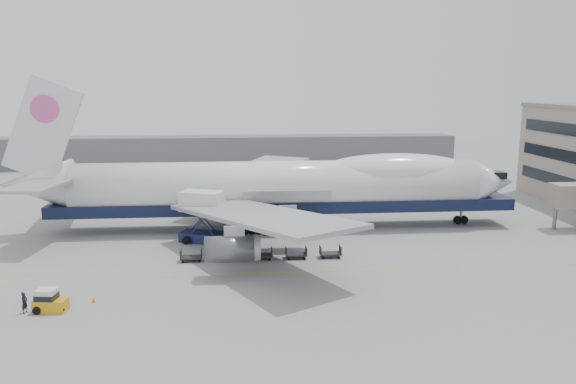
{
  "coord_description": "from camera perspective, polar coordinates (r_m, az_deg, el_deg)",
  "views": [
    {
      "loc": [
        -4.97,
        -59.76,
        18.6
      ],
      "look_at": [
        0.87,
        6.0,
        5.96
      ],
      "focal_mm": 35.0,
      "sensor_mm": 36.0,
      "label": 1
    }
  ],
  "objects": [
    {
      "name": "baggage_tug",
      "position": [
        51.63,
        -23.11,
        -10.18
      ],
      "size": [
        2.79,
        1.74,
        1.92
      ],
      "rotation": [
        0.0,
        0.0,
        -0.13
      ],
      "color": "orange",
      "rests_on": "ground"
    },
    {
      "name": "hangar",
      "position": [
        130.74,
        -7.27,
        4.12
      ],
      "size": [
        110.0,
        8.0,
        7.0
      ],
      "primitive_type": "cube",
      "color": "slate",
      "rests_on": "ground"
    },
    {
      "name": "traffic_cone",
      "position": [
        52.41,
        -19.16,
        -10.3
      ],
      "size": [
        0.34,
        0.34,
        0.5
      ],
      "rotation": [
        0.0,
        0.0,
        -0.19
      ],
      "color": "orange",
      "rests_on": "ground"
    },
    {
      "name": "apron_line",
      "position": [
        57.11,
        0.2,
        -8.17
      ],
      "size": [
        60.0,
        0.15,
        0.01
      ],
      "primitive_type": "cube",
      "color": "gold",
      "rests_on": "ground"
    },
    {
      "name": "dolly_3",
      "position": [
        61.36,
        0.83,
        -6.29
      ],
      "size": [
        2.3,
        1.35,
        1.3
      ],
      "color": "#2D2D30",
      "rests_on": "ground"
    },
    {
      "name": "ground_worker",
      "position": [
        52.04,
        -25.2,
        -10.13
      ],
      "size": [
        0.61,
        0.75,
        1.8
      ],
      "primitive_type": "imported",
      "rotation": [
        0.0,
        0.0,
        1.27
      ],
      "color": "black",
      "rests_on": "ground"
    },
    {
      "name": "dolly_0",
      "position": [
        61.28,
        -9.8,
        -6.48
      ],
      "size": [
        2.3,
        1.35,
        1.3
      ],
      "color": "#2D2D30",
      "rests_on": "ground"
    },
    {
      "name": "ground",
      "position": [
        62.79,
        -0.31,
        -6.4
      ],
      "size": [
        260.0,
        260.0,
        0.0
      ],
      "primitive_type": "plane",
      "color": "gray",
      "rests_on": "ground"
    },
    {
      "name": "dolly_4",
      "position": [
        61.85,
        4.32,
        -6.18
      ],
      "size": [
        2.3,
        1.35,
        1.3
      ],
      "color": "#2D2D30",
      "rests_on": "ground"
    },
    {
      "name": "dolly_2",
      "position": [
        61.1,
        -2.71,
        -6.38
      ],
      "size": [
        2.3,
        1.35,
        1.3
      ],
      "color": "#2D2D30",
      "rests_on": "ground"
    },
    {
      "name": "catering_truck",
      "position": [
        67.91,
        -8.7,
        -2.18
      ],
      "size": [
        5.85,
        4.84,
        6.17
      ],
      "rotation": [
        0.0,
        0.0,
        -0.34
      ],
      "color": "#19214B",
      "rests_on": "ground"
    },
    {
      "name": "airliner",
      "position": [
        73.14,
        -0.59,
        0.62
      ],
      "size": [
        67.0,
        55.3,
        19.98
      ],
      "color": "white",
      "rests_on": "ground"
    },
    {
      "name": "dolly_1",
      "position": [
        61.08,
        -6.26,
        -6.44
      ],
      "size": [
        2.3,
        1.35,
        1.3
      ],
      "color": "#2D2D30",
      "rests_on": "ground"
    }
  ]
}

